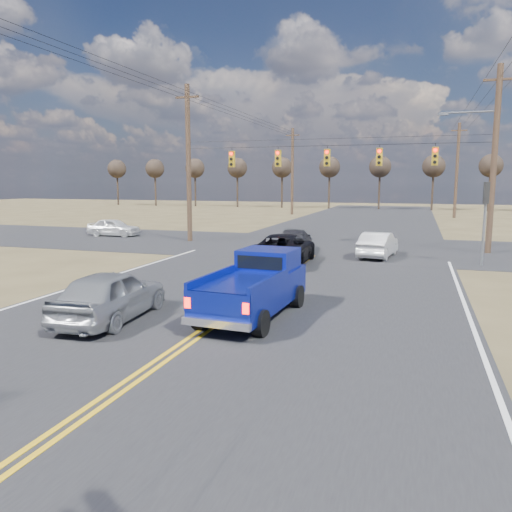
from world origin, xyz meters
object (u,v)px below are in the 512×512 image
(dgrey_car_queue, at_px, (294,240))
(white_car_queue, at_px, (378,245))
(black_suv, at_px, (284,249))
(pickup_truck, at_px, (255,286))
(cross_car_west, at_px, (114,227))
(silver_suv, at_px, (111,295))

(dgrey_car_queue, bearing_deg, white_car_queue, 162.30)
(black_suv, bearing_deg, white_car_queue, -142.24)
(pickup_truck, height_order, white_car_queue, pickup_truck)
(white_car_queue, xyz_separation_m, cross_car_west, (-18.85, 4.33, -0.02))
(silver_suv, bearing_deg, black_suv, -105.57)
(pickup_truck, relative_size, cross_car_west, 1.34)
(dgrey_car_queue, bearing_deg, black_suv, 88.91)
(black_suv, relative_size, cross_car_west, 1.39)
(white_car_queue, relative_size, dgrey_car_queue, 0.91)
(white_car_queue, xyz_separation_m, dgrey_car_queue, (-4.67, 0.80, -0.02))
(silver_suv, distance_m, dgrey_car_queue, 15.45)
(silver_suv, xyz_separation_m, dgrey_car_queue, (1.65, 15.37, -0.10))
(pickup_truck, bearing_deg, white_car_queue, 82.33)
(dgrey_car_queue, height_order, cross_car_west, cross_car_west)
(white_car_queue, bearing_deg, pickup_truck, 85.95)
(silver_suv, bearing_deg, pickup_truck, -160.84)
(silver_suv, xyz_separation_m, white_car_queue, (6.32, 14.57, -0.08))
(silver_suv, height_order, white_car_queue, silver_suv)
(pickup_truck, distance_m, white_car_queue, 13.16)
(silver_suv, relative_size, white_car_queue, 1.08)
(pickup_truck, distance_m, silver_suv, 4.13)
(silver_suv, xyz_separation_m, black_suv, (2.17, 11.03, -0.01))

